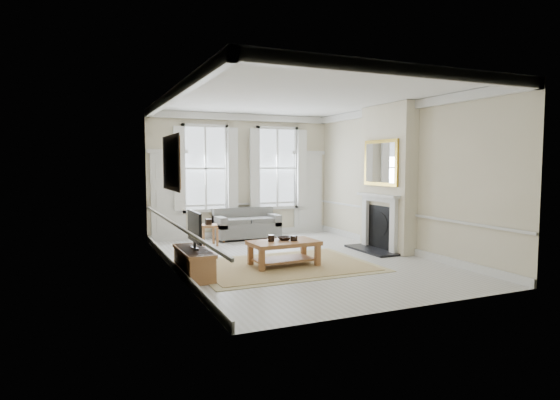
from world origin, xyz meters
name	(u,v)px	position (x,y,z in m)	size (l,w,h in m)	color
floor	(297,260)	(0.00, 0.00, 0.00)	(7.20, 7.20, 0.00)	#B7B5AD
ceiling	(298,97)	(0.00, 0.00, 3.40)	(7.20, 7.20, 0.00)	white
back_wall	(242,175)	(0.00, 3.60, 1.70)	(5.20, 5.20, 0.00)	beige
left_wall	(172,182)	(-2.60, 0.00, 1.70)	(7.20, 7.20, 0.00)	beige
right_wall	(399,178)	(2.60, 0.00, 1.70)	(7.20, 7.20, 0.00)	beige
window_left	(205,168)	(-1.05, 3.55, 1.90)	(1.26, 0.20, 2.20)	#B2BCC6
window_right	(277,168)	(1.05, 3.55, 1.90)	(1.26, 0.20, 2.20)	#B2BCC6
door_left	(168,197)	(-2.05, 3.56, 1.15)	(0.90, 0.08, 2.30)	silver
door_right	(308,193)	(2.05, 3.56, 1.15)	(0.90, 0.08, 2.30)	silver
painting	(171,163)	(-2.56, 0.30, 2.05)	(0.05, 1.66, 1.06)	#A3731C
chimney_breast	(388,178)	(2.43, 0.20, 1.70)	(0.35, 1.70, 3.38)	beige
hearth	(371,250)	(2.00, 0.20, 0.03)	(0.55, 1.50, 0.05)	black
fireplace	(379,220)	(2.20, 0.20, 0.73)	(0.21, 1.45, 1.33)	silver
mirror	(380,163)	(2.21, 0.20, 2.05)	(0.06, 1.26, 1.06)	gold
sofa	(246,226)	(-0.06, 3.11, 0.35)	(1.71, 0.83, 0.83)	slate
side_table	(208,229)	(-1.27, 2.45, 0.42)	(0.51, 0.51, 0.52)	brown
rug	(284,265)	(-0.50, -0.42, 0.01)	(3.50, 2.60, 0.02)	#A08853
coffee_table	(284,245)	(-0.50, -0.42, 0.42)	(1.38, 0.84, 0.50)	brown
ceramic_pot_a	(271,238)	(-0.75, -0.37, 0.57)	(0.13, 0.13, 0.13)	black
ceramic_pot_b	(294,238)	(-0.30, -0.47, 0.55)	(0.14, 0.14, 0.10)	black
bowl	(284,238)	(-0.45, -0.32, 0.54)	(0.29, 0.29, 0.07)	black
tv_stand	(194,263)	(-2.34, -0.55, 0.25)	(0.45, 1.40, 0.50)	brown
tv	(195,227)	(-2.32, -0.55, 0.90)	(0.08, 0.90, 0.68)	black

